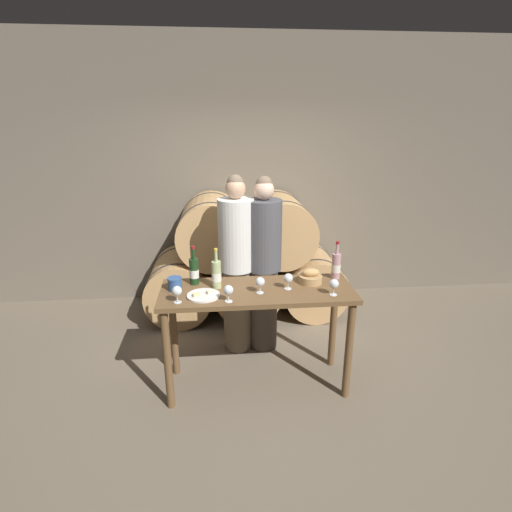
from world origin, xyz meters
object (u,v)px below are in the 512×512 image
(wine_glass_center, at_px, (260,282))
(person_right, at_px, (264,265))
(blue_crock, at_px, (175,283))
(wine_glass_right, at_px, (288,278))
(bread_basket, at_px, (311,277))
(wine_glass_far_right, at_px, (334,284))
(wine_bottle_white, at_px, (217,274))
(wine_bottle_red, at_px, (194,271))
(wine_glass_far_left, at_px, (177,291))
(wine_glass_left, at_px, (228,290))
(person_left, at_px, (237,265))
(tasting_table, at_px, (257,306))
(cheese_plate, at_px, (204,295))
(wine_bottle_rose, at_px, (336,266))

(wine_glass_center, bearing_deg, person_right, 81.35)
(blue_crock, relative_size, wine_glass_right, 0.89)
(bread_basket, relative_size, wine_glass_far_right, 1.46)
(wine_glass_right, bearing_deg, wine_bottle_white, 171.79)
(wine_glass_right, bearing_deg, wine_bottle_red, 166.85)
(wine_glass_far_left, height_order, wine_glass_left, same)
(person_left, xyz_separation_m, bread_basket, (0.61, -0.53, 0.07))
(tasting_table, relative_size, cheese_plate, 6.05)
(blue_crock, relative_size, wine_glass_center, 0.89)
(wine_glass_far_left, distance_m, wine_glass_far_right, 1.23)
(wine_bottle_red, distance_m, wine_glass_left, 0.47)
(person_right, distance_m, wine_glass_far_right, 0.94)
(wine_glass_far_left, relative_size, wine_glass_left, 1.00)
(tasting_table, height_order, wine_bottle_white, wine_bottle_white)
(wine_bottle_white, height_order, bread_basket, wine_bottle_white)
(wine_bottle_red, bearing_deg, wine_glass_right, -13.15)
(person_left, bearing_deg, cheese_plate, -112.09)
(wine_glass_far_right, bearing_deg, person_right, 120.61)
(tasting_table, relative_size, wine_glass_right, 11.78)
(wine_glass_center, xyz_separation_m, wine_glass_far_right, (0.58, -0.09, 0.00))
(tasting_table, height_order, cheese_plate, cheese_plate)
(wine_glass_left, bearing_deg, wine_glass_far_left, 177.09)
(bread_basket, xyz_separation_m, cheese_plate, (-0.90, -0.20, -0.04))
(wine_bottle_red, bearing_deg, wine_glass_center, -24.08)
(wine_bottle_red, relative_size, wine_glass_center, 2.48)
(tasting_table, bearing_deg, wine_glass_far_right, -15.66)
(person_right, distance_m, wine_bottle_white, 0.74)
(person_right, bearing_deg, person_left, 180.00)
(cheese_plate, height_order, wine_glass_far_left, wine_glass_far_left)
(wine_bottle_rose, bearing_deg, cheese_plate, -166.50)
(person_left, bearing_deg, person_right, -0.00)
(person_right, relative_size, wine_bottle_red, 5.25)
(wine_glass_left, height_order, wine_glass_far_right, same)
(cheese_plate, bearing_deg, blue_crock, 148.28)
(wine_glass_far_left, bearing_deg, wine_bottle_white, 41.04)
(bread_basket, bearing_deg, wine_bottle_red, 176.18)
(blue_crock, distance_m, wine_glass_left, 0.51)
(blue_crock, relative_size, cheese_plate, 0.46)
(wine_glass_left, bearing_deg, wine_bottle_rose, 22.34)
(wine_bottle_rose, distance_m, wine_glass_left, 1.03)
(wine_glass_left, bearing_deg, wine_bottle_red, 126.51)
(tasting_table, bearing_deg, cheese_plate, -167.54)
(person_right, bearing_deg, blue_crock, -143.83)
(person_left, height_order, wine_glass_center, person_left)
(wine_glass_center, bearing_deg, person_left, 102.54)
(person_right, relative_size, cheese_plate, 6.69)
(person_right, xyz_separation_m, blue_crock, (-0.80, -0.58, 0.09))
(wine_bottle_red, xyz_separation_m, wine_glass_far_left, (-0.11, -0.36, -0.02))
(blue_crock, height_order, bread_basket, bread_basket)
(tasting_table, height_order, bread_basket, bread_basket)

